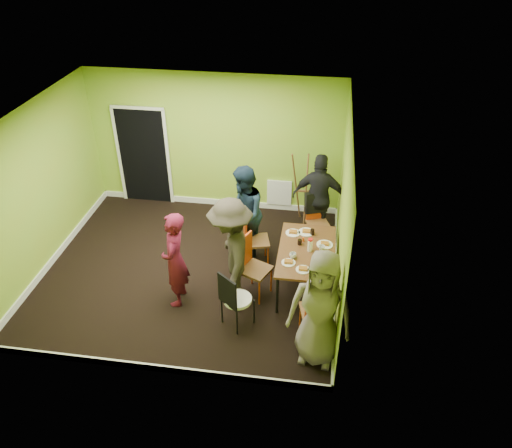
{
  "coord_description": "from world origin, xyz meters",
  "views": [
    {
      "loc": [
        2.12,
        -6.6,
        5.47
      ],
      "look_at": [
        1.15,
        0.0,
        1.07
      ],
      "focal_mm": 35.0,
      "sensor_mm": 36.0,
      "label": 1
    }
  ],
  "objects_px": {
    "person_standing": "(175,260)",
    "person_front_end": "(321,309)",
    "person_left_far": "(244,214)",
    "person_left_near": "(231,253)",
    "chair_bentwood": "(234,298)",
    "orange_bottle": "(303,239)",
    "dining_table": "(307,253)",
    "easel": "(306,190)",
    "chair_front_end": "(317,311)",
    "thermos": "(310,246)",
    "chair_back_end": "(316,208)",
    "blue_bottle": "(324,257)",
    "person_back_end": "(319,198)",
    "chair_left_near": "(251,263)",
    "chair_left_far": "(252,237)"
  },
  "relations": [
    {
      "from": "easel",
      "to": "person_back_end",
      "type": "distance_m",
      "value": 0.48
    },
    {
      "from": "person_back_end",
      "to": "chair_front_end",
      "type": "bearing_deg",
      "value": 97.65
    },
    {
      "from": "dining_table",
      "to": "chair_left_near",
      "type": "relative_size",
      "value": 1.41
    },
    {
      "from": "person_left_far",
      "to": "person_left_near",
      "type": "bearing_deg",
      "value": -9.67
    },
    {
      "from": "blue_bottle",
      "to": "person_back_end",
      "type": "relative_size",
      "value": 0.11
    },
    {
      "from": "chair_back_end",
      "to": "person_left_far",
      "type": "relative_size",
      "value": 0.56
    },
    {
      "from": "thermos",
      "to": "person_left_far",
      "type": "height_order",
      "value": "person_left_far"
    },
    {
      "from": "blue_bottle",
      "to": "person_left_near",
      "type": "height_order",
      "value": "person_left_near"
    },
    {
      "from": "blue_bottle",
      "to": "dining_table",
      "type": "bearing_deg",
      "value": 135.65
    },
    {
      "from": "chair_left_far",
      "to": "orange_bottle",
      "type": "height_order",
      "value": "chair_left_far"
    },
    {
      "from": "chair_left_far",
      "to": "thermos",
      "type": "relative_size",
      "value": 5.12
    },
    {
      "from": "dining_table",
      "to": "blue_bottle",
      "type": "height_order",
      "value": "blue_bottle"
    },
    {
      "from": "chair_left_near",
      "to": "blue_bottle",
      "type": "height_order",
      "value": "chair_left_near"
    },
    {
      "from": "person_standing",
      "to": "person_front_end",
      "type": "relative_size",
      "value": 0.9
    },
    {
      "from": "dining_table",
      "to": "person_left_far",
      "type": "relative_size",
      "value": 0.86
    },
    {
      "from": "thermos",
      "to": "person_left_near",
      "type": "xyz_separation_m",
      "value": [
        -1.18,
        -0.47,
        0.07
      ]
    },
    {
      "from": "thermos",
      "to": "person_back_end",
      "type": "distance_m",
      "value": 1.53
    },
    {
      "from": "person_left_near",
      "to": "chair_front_end",
      "type": "bearing_deg",
      "value": 49.69
    },
    {
      "from": "person_left_near",
      "to": "orange_bottle",
      "type": "bearing_deg",
      "value": 111.32
    },
    {
      "from": "person_left_far",
      "to": "person_back_end",
      "type": "xyz_separation_m",
      "value": [
        1.27,
        0.79,
        -0.02
      ]
    },
    {
      "from": "orange_bottle",
      "to": "dining_table",
      "type": "bearing_deg",
      "value": -72.08
    },
    {
      "from": "person_standing",
      "to": "person_left_near",
      "type": "xyz_separation_m",
      "value": [
        0.85,
        0.15,
        0.11
      ]
    },
    {
      "from": "person_left_far",
      "to": "person_left_near",
      "type": "distance_m",
      "value": 1.21
    },
    {
      "from": "chair_front_end",
      "to": "person_standing",
      "type": "height_order",
      "value": "person_standing"
    },
    {
      "from": "thermos",
      "to": "chair_back_end",
      "type": "bearing_deg",
      "value": 88.08
    },
    {
      "from": "chair_front_end",
      "to": "person_standing",
      "type": "distance_m",
      "value": 2.3
    },
    {
      "from": "chair_front_end",
      "to": "thermos",
      "type": "height_order",
      "value": "chair_front_end"
    },
    {
      "from": "orange_bottle",
      "to": "person_front_end",
      "type": "bearing_deg",
      "value": -78.86
    },
    {
      "from": "chair_bentwood",
      "to": "person_left_near",
      "type": "distance_m",
      "value": 0.7
    },
    {
      "from": "chair_back_end",
      "to": "easel",
      "type": "height_order",
      "value": "easel"
    },
    {
      "from": "person_left_near",
      "to": "blue_bottle",
      "type": "bearing_deg",
      "value": 85.88
    },
    {
      "from": "person_left_near",
      "to": "person_front_end",
      "type": "bearing_deg",
      "value": 41.47
    },
    {
      "from": "thermos",
      "to": "person_left_far",
      "type": "distance_m",
      "value": 1.4
    },
    {
      "from": "chair_front_end",
      "to": "orange_bottle",
      "type": "height_order",
      "value": "chair_front_end"
    },
    {
      "from": "easel",
      "to": "chair_bentwood",
      "type": "bearing_deg",
      "value": -106.25
    },
    {
      "from": "chair_back_end",
      "to": "orange_bottle",
      "type": "bearing_deg",
      "value": 61.16
    },
    {
      "from": "chair_front_end",
      "to": "person_front_end",
      "type": "xyz_separation_m",
      "value": [
        0.03,
        -0.3,
        0.31
      ]
    },
    {
      "from": "easel",
      "to": "orange_bottle",
      "type": "relative_size",
      "value": 21.81
    },
    {
      "from": "dining_table",
      "to": "orange_bottle",
      "type": "xyz_separation_m",
      "value": [
        -0.08,
        0.24,
        0.09
      ]
    },
    {
      "from": "orange_bottle",
      "to": "person_front_end",
      "type": "height_order",
      "value": "person_front_end"
    },
    {
      "from": "chair_left_far",
      "to": "chair_bentwood",
      "type": "relative_size",
      "value": 1.03
    },
    {
      "from": "chair_bentwood",
      "to": "person_left_far",
      "type": "distance_m",
      "value": 1.82
    },
    {
      "from": "chair_bentwood",
      "to": "person_standing",
      "type": "distance_m",
      "value": 1.11
    },
    {
      "from": "orange_bottle",
      "to": "person_back_end",
      "type": "bearing_deg",
      "value": 80.9
    },
    {
      "from": "chair_left_far",
      "to": "person_left_near",
      "type": "relative_size",
      "value": 0.55
    },
    {
      "from": "blue_bottle",
      "to": "person_left_far",
      "type": "distance_m",
      "value": 1.73
    },
    {
      "from": "dining_table",
      "to": "orange_bottle",
      "type": "height_order",
      "value": "orange_bottle"
    },
    {
      "from": "person_back_end",
      "to": "person_front_end",
      "type": "height_order",
      "value": "person_front_end"
    },
    {
      "from": "dining_table",
      "to": "easel",
      "type": "height_order",
      "value": "easel"
    },
    {
      "from": "chair_front_end",
      "to": "blue_bottle",
      "type": "height_order",
      "value": "chair_front_end"
    }
  ]
}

